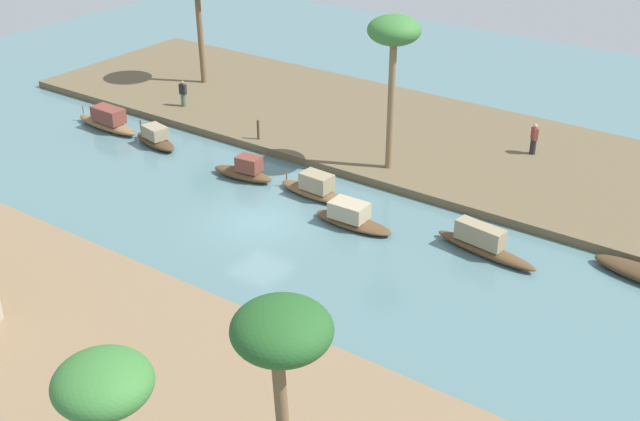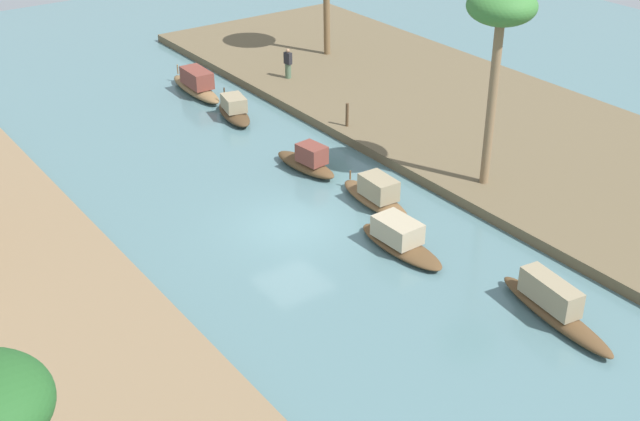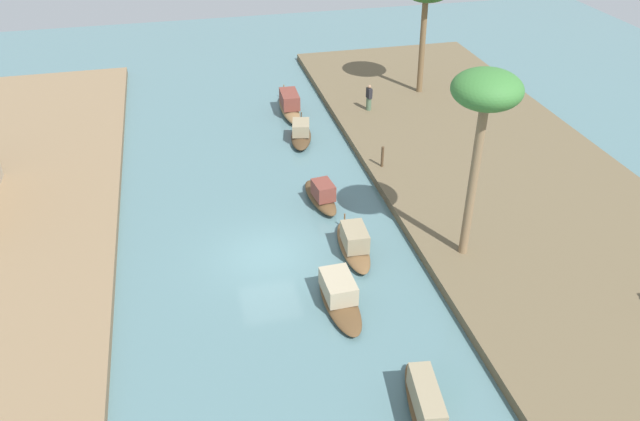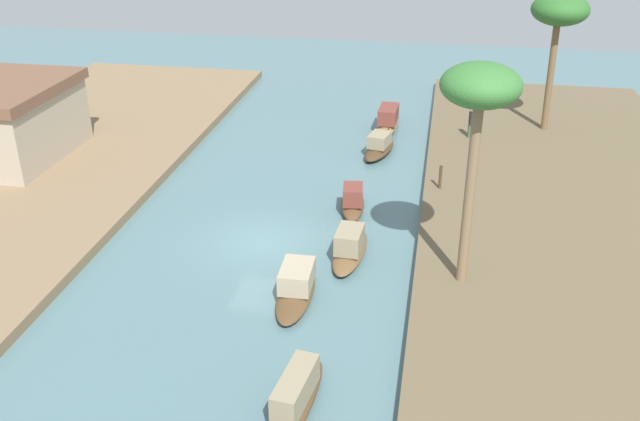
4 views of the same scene
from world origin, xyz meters
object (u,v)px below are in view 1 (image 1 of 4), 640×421
(sampan_upstream_small, at_px, (351,217))
(palm_tree_right_tall, at_px, (103,387))
(sampan_with_tall_canopy, at_px, (155,138))
(sampan_foreground, at_px, (483,244))
(sampan_near_left_bank, at_px, (108,121))
(sampan_open_hull, at_px, (245,171))
(sampan_with_red_awning, at_px, (315,188))
(mooring_post, at_px, (258,130))
(palm_tree_right_short, at_px, (282,340))
(person_on_near_bank, at_px, (183,94))
(palm_tree_left_near, at_px, (394,36))
(person_by_mooring, at_px, (534,140))

(sampan_upstream_small, xyz_separation_m, palm_tree_right_tall, (-5.12, 18.09, 5.02))
(sampan_with_tall_canopy, distance_m, sampan_foreground, 19.70)
(sampan_near_left_bank, distance_m, palm_tree_right_tall, 30.57)
(sampan_open_hull, height_order, sampan_with_red_awning, sampan_open_hull)
(sampan_near_left_bank, bearing_deg, sampan_open_hull, 178.92)
(mooring_post, distance_m, palm_tree_right_short, 27.44)
(palm_tree_right_short, bearing_deg, sampan_near_left_bank, -33.34)
(person_on_near_bank, relative_size, mooring_post, 1.43)
(sampan_with_red_awning, xyz_separation_m, palm_tree_right_tall, (-8.19, 19.53, 5.01))
(sampan_upstream_small, xyz_separation_m, sampan_near_left_bank, (17.76, -1.57, 0.08))
(sampan_open_hull, relative_size, palm_tree_right_short, 0.48)
(sampan_with_red_awning, distance_m, palm_tree_left_near, 8.04)
(sampan_near_left_bank, height_order, person_by_mooring, person_by_mooring)
(sampan_near_left_bank, bearing_deg, person_on_near_bank, -108.01)
(person_by_mooring, distance_m, mooring_post, 14.61)
(mooring_post, distance_m, palm_tree_left_near, 9.90)
(sampan_with_red_awning, bearing_deg, palm_tree_right_short, 126.65)
(sampan_with_tall_canopy, distance_m, palm_tree_left_near, 14.65)
(sampan_foreground, height_order, mooring_post, mooring_post)
(mooring_post, bearing_deg, sampan_foreground, 166.85)
(sampan_with_tall_canopy, xyz_separation_m, sampan_near_left_bank, (3.94, -0.10, 0.10))
(person_by_mooring, distance_m, palm_tree_left_near, 9.83)
(person_by_mooring, bearing_deg, mooring_post, -107.58)
(sampan_upstream_small, height_order, sampan_near_left_bank, sampan_near_left_bank)
(sampan_upstream_small, relative_size, palm_tree_right_short, 0.55)
(sampan_upstream_small, relative_size, sampan_with_tall_canopy, 1.12)
(person_by_mooring, bearing_deg, person_on_near_bank, -120.17)
(sampan_with_tall_canopy, height_order, mooring_post, mooring_post)
(palm_tree_left_near, bearing_deg, sampan_upstream_small, 104.77)
(person_by_mooring, bearing_deg, sampan_with_red_awning, -79.55)
(sampan_foreground, relative_size, palm_tree_right_tall, 0.84)
(mooring_post, bearing_deg, palm_tree_right_short, 130.86)
(person_on_near_bank, xyz_separation_m, palm_tree_right_tall, (-21.24, 24.18, 4.30))
(sampan_near_left_bank, xyz_separation_m, sampan_foreground, (-23.64, 0.42, -0.03))
(sampan_near_left_bank, xyz_separation_m, palm_tree_right_short, (-26.15, 17.20, 6.17))
(sampan_upstream_small, height_order, palm_tree_left_near, palm_tree_left_near)
(person_on_near_bank, relative_size, palm_tree_left_near, 0.20)
(sampan_near_left_bank, bearing_deg, sampan_foreground, -179.07)
(palm_tree_right_tall, distance_m, palm_tree_right_short, 4.27)
(sampan_with_red_awning, height_order, palm_tree_right_tall, palm_tree_right_tall)
(sampan_near_left_bank, bearing_deg, mooring_post, -158.21)
(palm_tree_right_short, bearing_deg, sampan_with_tall_canopy, -37.59)
(sampan_with_tall_canopy, bearing_deg, palm_tree_right_tall, 146.73)
(sampan_foreground, relative_size, mooring_post, 4.43)
(sampan_near_left_bank, bearing_deg, sampan_with_tall_canopy, -179.58)
(palm_tree_left_near, bearing_deg, sampan_with_red_awning, 69.20)
(sampan_upstream_small, height_order, person_by_mooring, person_by_mooring)
(sampan_with_tall_canopy, distance_m, sampan_near_left_bank, 3.94)
(sampan_upstream_small, height_order, palm_tree_right_short, palm_tree_right_short)
(person_by_mooring, bearing_deg, sampan_upstream_small, -63.44)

